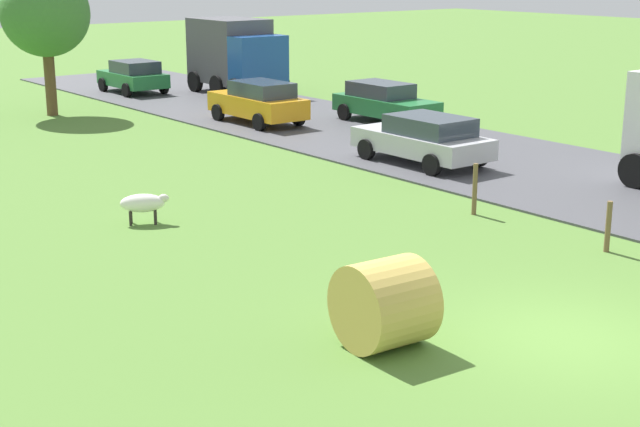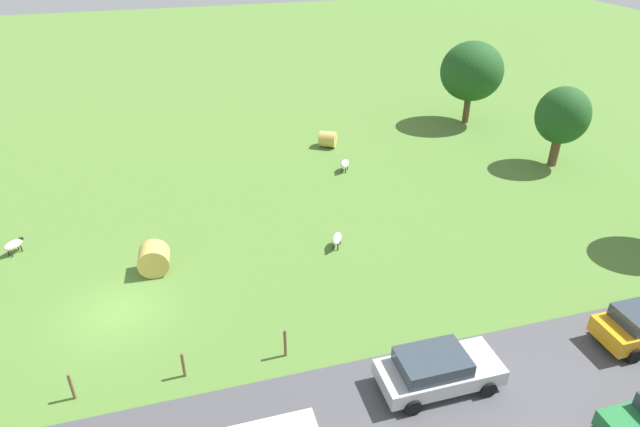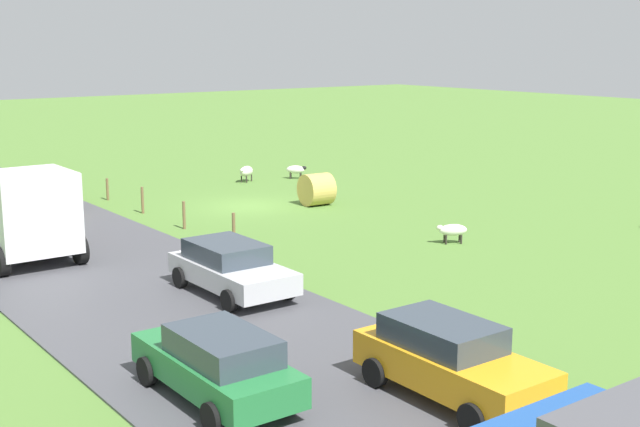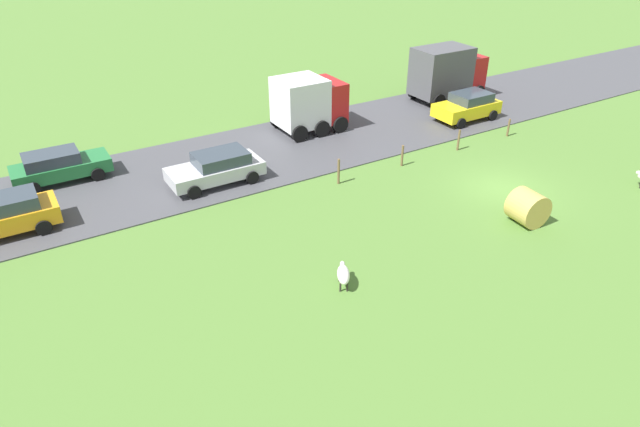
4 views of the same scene
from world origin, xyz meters
TOP-DOWN VIEW (x-y plane):
  - ground_plane at (0.00, 0.00)m, footprint 160.00×160.00m
  - road_strip at (9.71, 0.00)m, footprint 8.00×80.00m
  - sheep_3 at (-2.28, 10.68)m, footprint 1.16×0.90m
  - hay_bale_0 at (-2.64, 1.62)m, footprint 1.35×1.55m
  - fence_post_0 at (4.60, -5.28)m, footprint 0.12×0.12m
  - fence_post_1 at (4.60, -1.38)m, footprint 0.12×0.12m
  - fence_post_2 at (4.60, 2.51)m, footprint 0.12×0.12m
  - fence_post_3 at (4.60, 6.41)m, footprint 0.12×0.12m
  - truck_1 at (11.42, -6.58)m, footprint 2.70×4.88m
  - truck_2 at (11.32, 4.16)m, footprint 2.88×3.86m
  - car_0 at (11.76, 17.82)m, footprint 1.97×4.46m
  - car_1 at (7.78, -5.10)m, footprint 2.18×4.08m
  - car_3 at (7.81, 20.62)m, footprint 2.01×4.41m
  - car_4 at (7.65, 11.38)m, footprint 2.17×4.50m

SIDE VIEW (x-z plane):
  - ground_plane at x=0.00m, z-range 0.00..0.00m
  - road_strip at x=9.71m, z-range 0.00..0.06m
  - sheep_3 at x=-2.28m, z-range 0.14..0.87m
  - fence_post_0 at x=4.60m, z-range 0.00..1.04m
  - fence_post_2 at x=4.60m, z-range 0.00..1.13m
  - fence_post_1 at x=4.60m, z-range 0.00..1.18m
  - fence_post_3 at x=4.60m, z-range 0.00..1.30m
  - hay_bale_0 at x=-2.64m, z-range 0.00..1.47m
  - car_4 at x=7.65m, z-range 0.10..1.60m
  - car_0 at x=11.76m, z-range 0.09..1.62m
  - car_3 at x=7.81m, z-range 0.09..1.71m
  - car_1 at x=7.78m, z-range 0.09..1.73m
  - truck_2 at x=11.32m, z-range 0.17..3.32m
  - truck_1 at x=11.42m, z-range 0.16..3.69m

